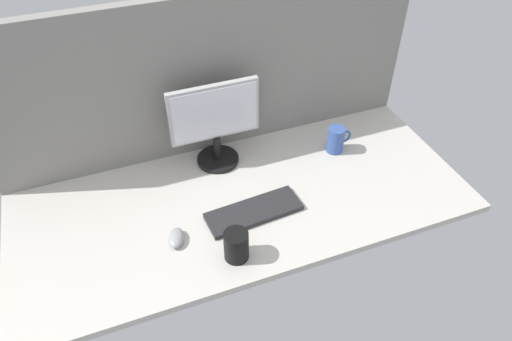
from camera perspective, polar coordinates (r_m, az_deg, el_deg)
ground_plane at (r=192.86cm, az=-1.73°, el=-3.42°), size 180.00×80.00×3.00cm
cubicle_wall_back at (r=199.60cm, az=-5.63°, el=11.13°), size 180.00×5.00×68.71cm
monitor at (r=196.69cm, az=-4.91°, el=5.79°), size 37.53×18.00×37.36cm
keyboard at (r=184.48cm, az=-0.27°, el=-4.92°), size 37.87×15.73×2.00cm
mouse at (r=177.09cm, az=-9.51°, el=-7.93°), size 8.41×10.90×3.40cm
mug_ceramic_blue at (r=212.85cm, az=9.52°, el=3.67°), size 11.37×7.44×11.96cm
mug_black_travel at (r=167.17cm, az=-2.37°, el=-8.92°), size 8.77×8.77×11.75cm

